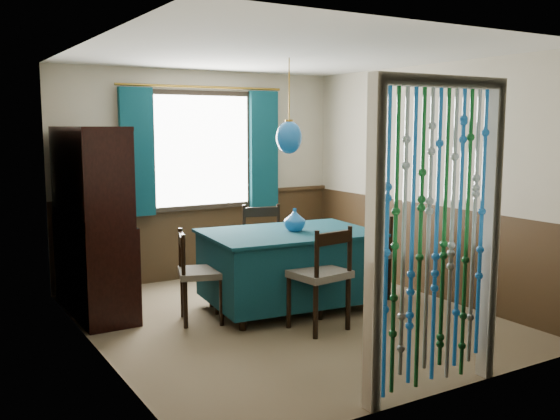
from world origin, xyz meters
TOP-DOWN VIEW (x-y plane):
  - floor at (0.00, 0.00)m, footprint 4.00×4.00m
  - ceiling at (0.00, 0.00)m, footprint 4.00×4.00m
  - wall_back at (0.00, 2.00)m, footprint 3.60×0.00m
  - wall_front at (0.00, -2.00)m, footprint 3.60×0.00m
  - wall_left at (-1.80, 0.00)m, footprint 0.00×4.00m
  - wall_right at (1.80, 0.00)m, footprint 0.00×4.00m
  - wainscot_back at (0.00, 1.99)m, footprint 3.60×0.00m
  - wainscot_front at (0.00, -1.99)m, footprint 3.60×0.00m
  - wainscot_left at (-1.79, 0.00)m, footprint 0.00×4.00m
  - wainscot_right at (1.79, 0.00)m, footprint 0.00×4.00m
  - window at (0.00, 1.95)m, footprint 1.32×0.12m
  - doorway at (0.00, -1.94)m, footprint 1.16×0.12m
  - dining_table at (0.18, 0.25)m, footprint 1.76×1.30m
  - chair_near at (0.09, -0.45)m, footprint 0.53×0.51m
  - chair_far at (0.31, 1.00)m, footprint 0.60×0.58m
  - chair_left at (-0.77, 0.35)m, footprint 0.53×0.54m
  - chair_right at (1.12, 0.16)m, footprint 0.45×0.47m
  - sideboard at (-1.54, 1.18)m, footprint 0.49×1.41m
  - pendant_lamp at (0.18, 0.25)m, footprint 0.26×0.26m
  - vase_table at (0.24, 0.25)m, footprint 0.21×0.21m
  - bowl_shelf at (-1.48, 0.96)m, footprint 0.22×0.22m
  - vase_sideboard at (-1.48, 1.43)m, footprint 0.20×0.20m

SIDE VIEW (x-z plane):
  - floor at x=0.00m, z-range 0.00..0.00m
  - dining_table at x=0.18m, z-range 0.06..0.86m
  - chair_left at x=-0.77m, z-range 0.03..0.90m
  - chair_right at x=1.12m, z-range 0.03..0.93m
  - wainscot_back at x=0.00m, z-range -1.30..2.30m
  - wainscot_front at x=0.00m, z-range -1.30..2.30m
  - wainscot_left at x=-1.79m, z-range -1.50..2.50m
  - wainscot_right at x=1.79m, z-range -1.50..2.50m
  - chair_far at x=0.31m, z-range 0.03..0.99m
  - chair_near at x=0.09m, z-range 0.03..0.99m
  - sideboard at x=-1.54m, z-range -0.29..1.55m
  - vase_table at x=0.24m, z-range 0.80..1.01m
  - vase_sideboard at x=-1.48m, z-range 0.92..1.11m
  - doorway at x=0.00m, z-range -0.04..2.14m
  - wall_back at x=0.00m, z-range -0.55..3.05m
  - wall_front at x=0.00m, z-range -0.55..3.05m
  - wall_left at x=-1.80m, z-range -0.75..3.25m
  - wall_right at x=1.80m, z-range -0.75..3.25m
  - bowl_shelf at x=-1.48m, z-range 1.26..1.31m
  - window at x=0.00m, z-range 0.84..2.26m
  - pendant_lamp at x=0.18m, z-range 1.28..2.20m
  - ceiling at x=0.00m, z-range 2.50..2.50m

